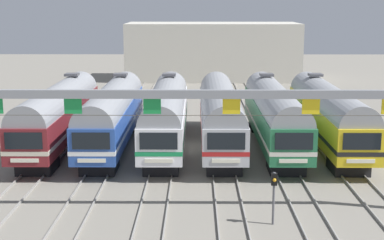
% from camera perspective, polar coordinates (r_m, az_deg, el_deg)
% --- Properties ---
extents(ground_plane, '(160.00, 160.00, 0.00)m').
position_cam_1_polar(ground_plane, '(43.57, 0.11, -2.75)').
color(ground_plane, gray).
extents(track_bed, '(21.77, 70.00, 0.15)m').
position_cam_1_polar(track_bed, '(60.18, 0.20, 1.34)').
color(track_bed, gray).
rests_on(track_bed, ground).
extents(commuter_train_maroon, '(2.88, 18.06, 5.05)m').
position_cam_1_polar(commuter_train_maroon, '(44.21, -13.14, 0.73)').
color(commuter_train_maroon, maroon).
rests_on(commuter_train_maroon, ground).
extents(commuter_train_blue, '(2.88, 18.06, 5.05)m').
position_cam_1_polar(commuter_train_blue, '(43.44, -7.93, 0.73)').
color(commuter_train_blue, '#284C9E').
rests_on(commuter_train_blue, ground).
extents(commuter_train_white, '(2.88, 18.06, 5.05)m').
position_cam_1_polar(commuter_train_white, '(43.04, -2.58, 0.73)').
color(commuter_train_white, white).
rests_on(commuter_train_white, ground).
extents(commuter_train_stainless, '(2.88, 18.06, 4.77)m').
position_cam_1_polar(commuter_train_stainless, '(43.02, 2.81, 0.72)').
color(commuter_train_stainless, '#B2B5BA').
rests_on(commuter_train_stainless, ground).
extents(commuter_train_green, '(2.88, 18.06, 5.05)m').
position_cam_1_polar(commuter_train_green, '(43.38, 8.17, 0.71)').
color(commuter_train_green, '#236B42').
rests_on(commuter_train_green, ground).
extents(commuter_train_yellow, '(2.88, 18.06, 5.05)m').
position_cam_1_polar(commuter_train_yellow, '(44.11, 13.40, 0.69)').
color(commuter_train_yellow, gold).
rests_on(commuter_train_yellow, ground).
extents(catenary_gantry, '(25.51, 0.44, 6.97)m').
position_cam_1_polar(catenary_gantry, '(29.23, -0.03, 0.84)').
color(catenary_gantry, gray).
rests_on(catenary_gantry, ground).
extents(yard_signal_mast, '(0.28, 0.35, 2.69)m').
position_cam_1_polar(yard_signal_mast, '(28.52, 8.17, -6.74)').
color(yard_signal_mast, '#59595E').
rests_on(yard_signal_mast, ground).
extents(maintenance_building, '(24.27, 10.00, 8.00)m').
position_cam_1_polar(maintenance_building, '(82.56, 2.06, 6.88)').
color(maintenance_building, beige).
rests_on(maintenance_building, ground).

